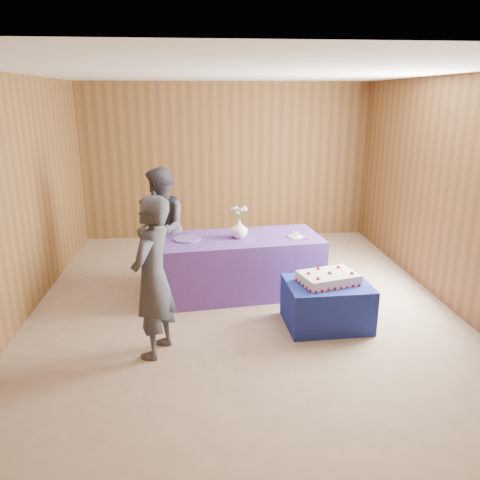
{
  "coord_description": "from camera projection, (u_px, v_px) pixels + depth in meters",
  "views": [
    {
      "loc": [
        -0.48,
        -5.23,
        2.46
      ],
      "look_at": [
        -0.01,
        0.1,
        0.81
      ],
      "focal_mm": 35.0,
      "sensor_mm": 36.0,
      "label": 1
    }
  ],
  "objects": [
    {
      "name": "ground",
      "position": [
        242.0,
        305.0,
        5.74
      ],
      "size": [
        6.0,
        6.0,
        0.0
      ],
      "primitive_type": "plane",
      "color": "#9F826E",
      "rests_on": "ground"
    },
    {
      "name": "room_shell",
      "position": [
        242.0,
        157.0,
        5.21
      ],
      "size": [
        5.04,
        6.04,
        2.72
      ],
      "color": "brown",
      "rests_on": "ground"
    },
    {
      "name": "cake_table",
      "position": [
        327.0,
        304.0,
        5.19
      ],
      "size": [
        0.93,
        0.74,
        0.5
      ],
      "primitive_type": "cube",
      "rotation": [
        0.0,
        0.0,
        0.04
      ],
      "color": "navy",
      "rests_on": "ground"
    },
    {
      "name": "serving_table",
      "position": [
        241.0,
        265.0,
        6.01
      ],
      "size": [
        2.09,
        1.13,
        0.75
      ],
      "primitive_type": "cube",
      "rotation": [
        0.0,
        0.0,
        0.12
      ],
      "color": "#633798",
      "rests_on": "ground"
    },
    {
      "name": "sheet_cake",
      "position": [
        328.0,
        278.0,
        5.11
      ],
      "size": [
        0.72,
        0.58,
        0.15
      ],
      "rotation": [
        0.0,
        0.0,
        0.27
      ],
      "color": "silver",
      "rests_on": "cake_table"
    },
    {
      "name": "vase",
      "position": [
        239.0,
        229.0,
        5.86
      ],
      "size": [
        0.26,
        0.26,
        0.23
      ],
      "primitive_type": "imported",
      "rotation": [
        0.0,
        0.0,
        0.18
      ],
      "color": "white",
      "rests_on": "serving_table"
    },
    {
      "name": "flower_spray",
      "position": [
        239.0,
        210.0,
        5.79
      ],
      "size": [
        0.21,
        0.2,
        0.16
      ],
      "color": "#2A5F26",
      "rests_on": "vase"
    },
    {
      "name": "platter",
      "position": [
        187.0,
        239.0,
        5.8
      ],
      "size": [
        0.34,
        0.34,
        0.02
      ],
      "primitive_type": "cylinder",
      "rotation": [
        0.0,
        0.0,
        -0.0
      ],
      "color": "#5E51A2",
      "rests_on": "serving_table"
    },
    {
      "name": "plate",
      "position": [
        295.0,
        236.0,
        5.92
      ],
      "size": [
        0.24,
        0.24,
        0.01
      ],
      "primitive_type": "cylinder",
      "rotation": [
        0.0,
        0.0,
        -0.31
      ],
      "color": "white",
      "rests_on": "serving_table"
    },
    {
      "name": "cake_slice",
      "position": [
        296.0,
        234.0,
        5.91
      ],
      "size": [
        0.07,
        0.06,
        0.08
      ],
      "rotation": [
        0.0,
        0.0,
        -0.06
      ],
      "color": "silver",
      "rests_on": "plate"
    },
    {
      "name": "knife",
      "position": [
        299.0,
        240.0,
        5.79
      ],
      "size": [
        0.26,
        0.03,
        0.0
      ],
      "primitive_type": "cube",
      "rotation": [
        0.0,
        0.0,
        0.05
      ],
      "color": "#BABABF",
      "rests_on": "serving_table"
    },
    {
      "name": "guest_left",
      "position": [
        153.0,
        278.0,
        4.45
      ],
      "size": [
        0.57,
        0.68,
        1.6
      ],
      "primitive_type": "imported",
      "rotation": [
        0.0,
        0.0,
        -1.94
      ],
      "color": "#34353D",
      "rests_on": "ground"
    },
    {
      "name": "guest_right",
      "position": [
        161.0,
        229.0,
        6.11
      ],
      "size": [
        0.75,
        0.89,
        1.6
      ],
      "primitive_type": "imported",
      "rotation": [
        0.0,
        0.0,
        -1.36
      ],
      "color": "#35343F",
      "rests_on": "ground"
    }
  ]
}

